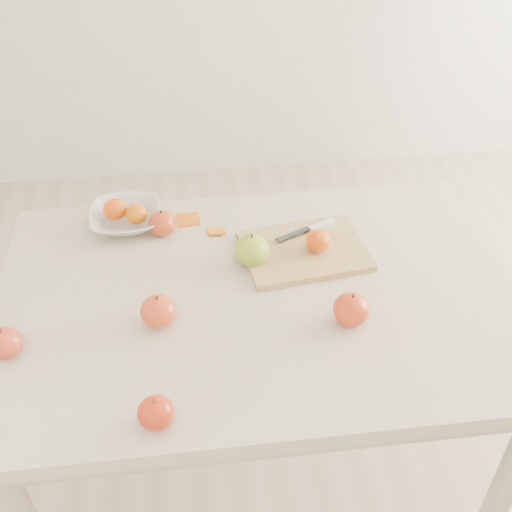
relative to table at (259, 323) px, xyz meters
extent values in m
plane|color=#C6B293|center=(0.00, 0.00, -0.65)|extent=(3.50, 3.50, 0.00)
cube|color=beige|center=(0.00, 0.00, 0.08)|extent=(1.20, 0.80, 0.04)
cylinder|color=#BCAA8E|center=(-0.54, 0.34, -0.30)|extent=(0.06, 0.06, 0.71)
cylinder|color=#BCAA8E|center=(0.54, 0.34, -0.30)|extent=(0.06, 0.06, 0.71)
cylinder|color=#BCAA8E|center=(0.54, -0.34, -0.30)|extent=(0.06, 0.06, 0.71)
cube|color=tan|center=(0.13, 0.13, 0.11)|extent=(0.32, 0.25, 0.02)
ellipsoid|color=#D15007|center=(0.16, 0.12, 0.14)|extent=(0.06, 0.06, 0.05)
imported|color=silver|center=(-0.31, 0.30, 0.12)|extent=(0.18, 0.18, 0.05)
ellipsoid|color=#E44808|center=(-0.34, 0.31, 0.14)|extent=(0.06, 0.06, 0.05)
ellipsoid|color=#D25F07|center=(-0.28, 0.29, 0.14)|extent=(0.06, 0.06, 0.05)
cube|color=#DE5C0F|center=(-0.15, 0.30, 0.10)|extent=(0.06, 0.05, 0.01)
cube|color=orange|center=(-0.08, 0.24, 0.10)|extent=(0.05, 0.04, 0.01)
cube|color=white|center=(0.19, 0.20, 0.12)|extent=(0.08, 0.05, 0.01)
cube|color=#33363A|center=(0.11, 0.18, 0.12)|extent=(0.09, 0.05, 0.00)
ellipsoid|color=#7D9F18|center=(0.00, 0.11, 0.14)|extent=(0.09, 0.09, 0.08)
ellipsoid|color=maroon|center=(0.19, -0.11, 0.14)|extent=(0.08, 0.08, 0.07)
ellipsoid|color=maroon|center=(-0.54, -0.12, 0.13)|extent=(0.07, 0.07, 0.06)
ellipsoid|color=#9F0D17|center=(-0.23, -0.07, 0.13)|extent=(0.08, 0.08, 0.07)
ellipsoid|color=#940506|center=(-0.23, -0.33, 0.13)|extent=(0.07, 0.07, 0.06)
ellipsoid|color=#A71216|center=(-0.22, 0.26, 0.13)|extent=(0.07, 0.07, 0.06)
camera|label=1|loc=(-0.14, -1.07, 1.11)|focal=45.00mm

